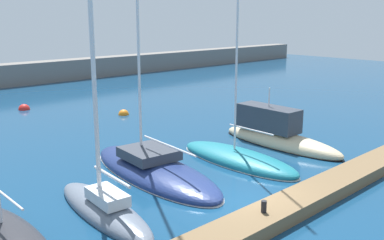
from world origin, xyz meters
TOP-DOWN VIEW (x-y plane):
  - ground_plane at (0.00, 0.00)m, footprint 120.00×120.00m
  - dock_pier at (0.00, -1.87)m, footprint 21.05×1.54m
  - sailboat_charcoal_nearest at (-8.26, 3.01)m, footprint 2.14×6.65m
  - sailboat_slate_second at (-4.58, 2.91)m, footprint 2.26×6.72m
  - sailboat_navy_third at (-0.49, 5.02)m, footprint 4.03×9.74m
  - sailboat_teal_fourth at (3.81, 3.49)m, footprint 2.56×7.57m
  - motorboat_sand_fifth at (7.90, 4.04)m, footprint 2.23×8.18m
  - mooring_buoy_red at (1.20, 23.80)m, footprint 0.90×0.90m
  - mooring_buoy_orange at (5.93, 16.77)m, footprint 0.81×0.81m
  - dock_bollard at (-0.96, -1.87)m, footprint 0.20×0.20m

SIDE VIEW (x-z plane):
  - ground_plane at x=0.00m, z-range 0.00..0.00m
  - mooring_buoy_red at x=1.20m, z-range -0.45..0.45m
  - mooring_buoy_orange at x=5.93m, z-range -0.40..0.40m
  - sailboat_teal_fourth at x=3.81m, z-range -7.47..7.90m
  - sailboat_charcoal_nearest at x=-8.26m, z-range -5.34..5.84m
  - sailboat_navy_third at x=-0.49m, z-range -9.20..9.72m
  - dock_pier at x=0.00m, z-range 0.00..0.54m
  - sailboat_slate_second at x=-4.58m, z-range -6.75..7.54m
  - motorboat_sand_fifth at x=7.90m, z-range -1.29..2.39m
  - dock_bollard at x=-0.96m, z-range 0.54..0.98m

